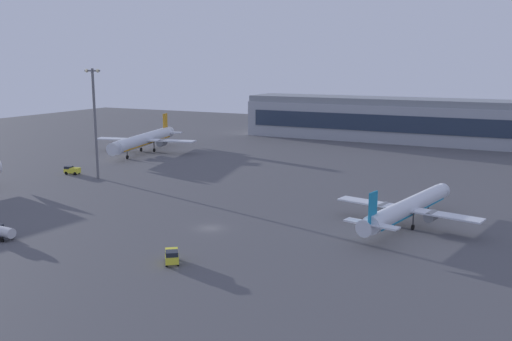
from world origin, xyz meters
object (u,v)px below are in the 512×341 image
airplane_near_gate (408,208)px  airplane_mid_apron (145,140)px  apron_light_west (95,117)px  maintenance_van (172,256)px  baggage_tractor (72,170)px

airplane_near_gate → airplane_mid_apron: 108.40m
apron_light_west → maintenance_van: bearing=-39.0°
maintenance_van → airplane_near_gate: bearing=-163.4°
baggage_tractor → airplane_mid_apron: bearing=-4.1°
baggage_tractor → apron_light_west: (10.14, -1.10, 14.93)m
baggage_tractor → maintenance_van: bearing=-137.1°
airplane_near_gate → apron_light_west: size_ratio=1.24×
maintenance_van → apron_light_west: size_ratio=0.16×
apron_light_west → airplane_mid_apron: bearing=111.3°
airplane_near_gate → baggage_tractor: size_ratio=7.93×
airplane_mid_apron → baggage_tractor: airplane_mid_apron is taller
maintenance_van → baggage_tractor: same height
maintenance_van → apron_light_west: 71.20m
apron_light_west → baggage_tractor: bearing=173.8°
airplane_near_gate → maintenance_van: airplane_near_gate is taller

